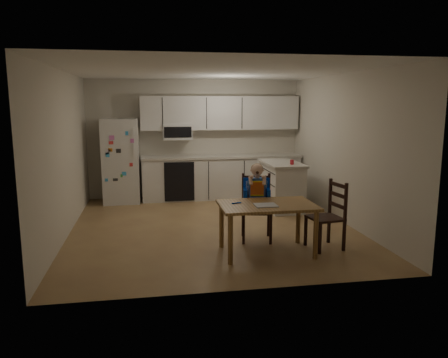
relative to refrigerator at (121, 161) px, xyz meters
name	(u,v)px	position (x,y,z in m)	size (l,w,h in m)	color
room	(208,148)	(1.55, -1.67, 0.40)	(4.52, 5.01, 2.51)	olive
refrigerator	(121,161)	(0.00, 0.00, 0.00)	(0.72, 0.70, 1.70)	silver
kitchen_run	(220,157)	(2.05, 0.09, 0.03)	(3.37, 0.62, 2.15)	silver
kitchen_island	(281,185)	(3.05, -1.12, -0.40)	(0.64, 1.22, 0.90)	silver
red_cup	(292,162)	(3.14, -1.44, 0.09)	(0.07, 0.07, 0.09)	red
dining_table	(267,211)	(2.10, -3.53, -0.26)	(1.27, 0.82, 0.68)	brown
napkin	(266,205)	(2.05, -3.62, -0.16)	(0.29, 0.25, 0.01)	#A3A3A7
toddler_spoon	(236,203)	(1.69, -3.44, -0.16)	(0.02, 0.02, 0.12)	#093AC0
chair_booster	(257,194)	(2.11, -2.91, -0.16)	(0.50, 0.50, 1.15)	black
chair_side	(331,210)	(3.04, -3.46, -0.31)	(0.48, 0.48, 0.95)	black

